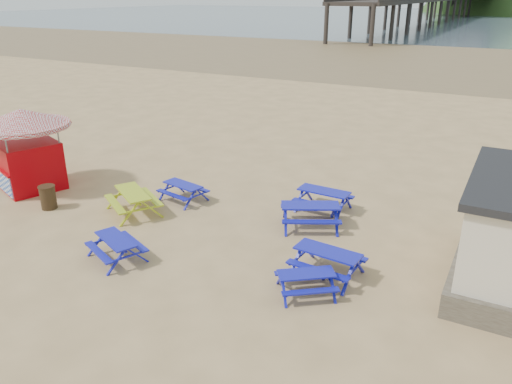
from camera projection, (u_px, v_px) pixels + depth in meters
The scene contains 12 objects.
ground at pixel (239, 234), 17.04m from camera, with size 400.00×400.00×0.00m, color tan.
wet_sand at pixel (460, 59), 62.00m from camera, with size 400.00×400.00×0.00m, color olive.
sea at pixel (511, 19), 156.01m from camera, with size 400.00×400.00×0.00m, color #455663.
picnic_table_blue_a at pixel (183, 192), 19.68m from camera, with size 1.91×1.66×0.70m.
picnic_table_blue_b at pixel (323, 200), 18.80m from camera, with size 1.98×1.62×0.80m.
picnic_table_blue_c at pixel (310, 216), 17.44m from camera, with size 2.53×2.36×0.84m.
picnic_table_blue_d at pixel (117, 249), 15.34m from camera, with size 2.10×1.93×0.71m.
picnic_table_blue_e at pixel (327, 263), 14.45m from camera, with size 2.04×1.71×0.80m.
picnic_table_blue_f at pixel (306, 283), 13.59m from camera, with size 1.98×1.92×0.65m.
picnic_table_yellow at pixel (134, 202), 18.54m from camera, with size 2.60×2.48×0.86m.
ice_cream_kiosk at pixel (25, 139), 20.30m from camera, with size 4.86×4.86×3.38m.
litter_bin at pixel (48, 197), 18.93m from camera, with size 0.62×0.62×0.91m.
Camera 1 is at (7.73, -13.19, 7.69)m, focal length 35.00 mm.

